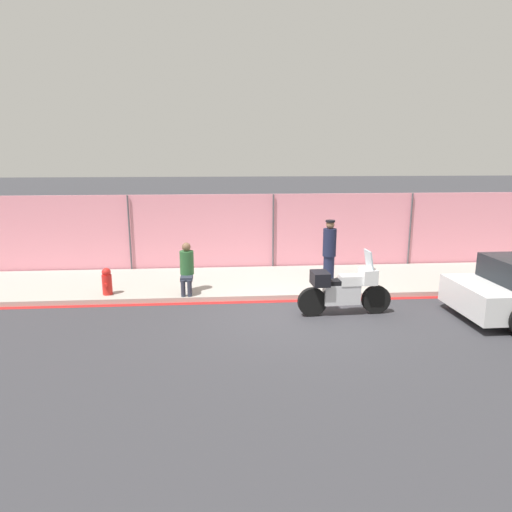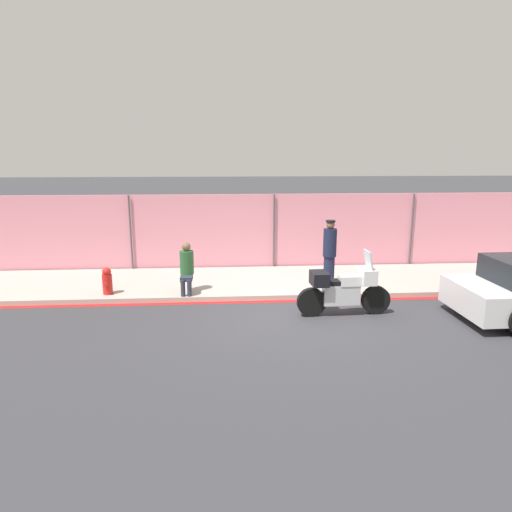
# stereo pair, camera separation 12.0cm
# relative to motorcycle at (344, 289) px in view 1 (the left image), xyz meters

# --- Properties ---
(ground_plane) EXTENTS (120.00, 120.00, 0.00)m
(ground_plane) POSITION_rel_motorcycle_xyz_m (-1.13, 0.05, -0.60)
(ground_plane) COLOR #38383D
(sidewalk) EXTENTS (32.20, 2.98, 0.13)m
(sidewalk) POSITION_rel_motorcycle_xyz_m (-1.13, 2.61, -0.54)
(sidewalk) COLOR #ADA89E
(sidewalk) RESTS_ON ground_plane
(curb_paint_stripe) EXTENTS (32.20, 0.18, 0.01)m
(curb_paint_stripe) POSITION_rel_motorcycle_xyz_m (-1.13, 1.03, -0.60)
(curb_paint_stripe) COLOR red
(curb_paint_stripe) RESTS_ON ground_plane
(storefront_fence) EXTENTS (30.59, 0.17, 2.37)m
(storefront_fence) POSITION_rel_motorcycle_xyz_m (-1.13, 4.19, 0.58)
(storefront_fence) COLOR pink
(storefront_fence) RESTS_ON ground_plane
(motorcycle) EXTENTS (2.14, 0.55, 1.48)m
(motorcycle) POSITION_rel_motorcycle_xyz_m (0.00, 0.00, 0.00)
(motorcycle) COLOR black
(motorcycle) RESTS_ON ground_plane
(officer_standing) EXTENTS (0.36, 0.36, 1.72)m
(officer_standing) POSITION_rel_motorcycle_xyz_m (0.17, 2.16, 0.41)
(officer_standing) COLOR #191E38
(officer_standing) RESTS_ON sidewalk
(person_seated_on_curb) EXTENTS (0.35, 0.65, 1.27)m
(person_seated_on_curb) POSITION_rel_motorcycle_xyz_m (-3.61, 1.58, 0.23)
(person_seated_on_curb) COLOR #2D3342
(person_seated_on_curb) RESTS_ON sidewalk
(fire_hydrant) EXTENTS (0.24, 0.30, 0.68)m
(fire_hydrant) POSITION_rel_motorcycle_xyz_m (-5.59, 1.55, -0.14)
(fire_hydrant) COLOR red
(fire_hydrant) RESTS_ON sidewalk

